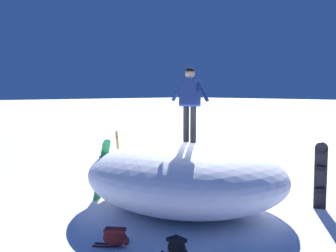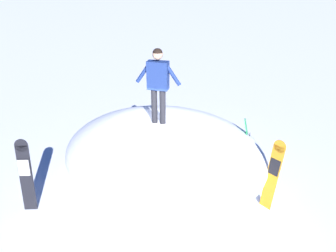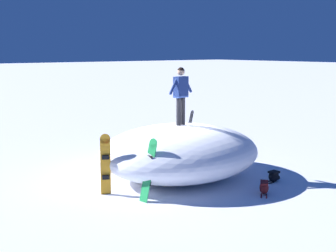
% 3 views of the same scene
% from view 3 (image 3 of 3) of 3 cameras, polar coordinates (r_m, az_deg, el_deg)
% --- Properties ---
extents(ground, '(240.00, 240.00, 0.00)m').
position_cam_3_polar(ground, '(13.38, 0.12, -6.61)').
color(ground, white).
extents(snow_mound, '(5.12, 4.46, 1.61)m').
position_cam_3_polar(snow_mound, '(12.98, 1.56, -3.45)').
color(snow_mound, white).
rests_on(snow_mound, ground).
extents(snowboarder_standing, '(1.04, 0.30, 1.74)m').
position_cam_3_polar(snowboarder_standing, '(12.79, 1.73, 4.78)').
color(snowboarder_standing, black).
rests_on(snowboarder_standing, snow_mound).
extents(snowboard_primary_upright, '(0.41, 0.43, 1.65)m').
position_cam_3_polar(snowboard_primary_upright, '(16.06, 2.80, -0.65)').
color(snowboard_primary_upright, black).
rests_on(snowboard_primary_upright, ground).
extents(snowboard_secondary_upright, '(0.48, 0.34, 1.61)m').
position_cam_3_polar(snowboard_secondary_upright, '(11.03, -2.57, -5.78)').
color(snowboard_secondary_upright, '#1E8C47').
rests_on(snowboard_secondary_upright, ground).
extents(snowboard_tertiary_upright, '(0.31, 0.26, 1.70)m').
position_cam_3_polar(snowboard_tertiary_upright, '(11.47, -8.38, -5.00)').
color(snowboard_tertiary_upright, orange).
rests_on(snowboard_tertiary_upright, ground).
extents(backpack_near, '(0.51, 0.29, 0.33)m').
position_cam_3_polar(backpack_near, '(13.09, 14.01, -6.54)').
color(backpack_near, black).
rests_on(backpack_near, ground).
extents(backpack_far, '(0.62, 0.56, 0.34)m').
position_cam_3_polar(backpack_far, '(11.98, 12.75, -8.01)').
color(backpack_far, maroon).
rests_on(backpack_far, ground).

